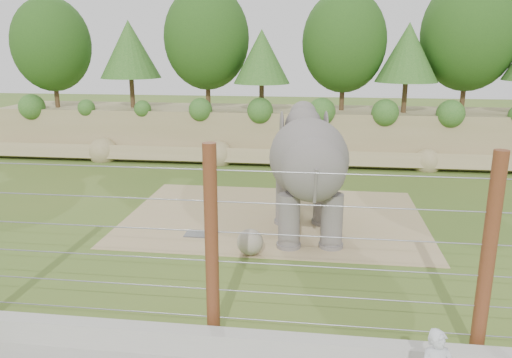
# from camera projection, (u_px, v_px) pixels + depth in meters

# --- Properties ---
(ground) EXTENTS (90.00, 90.00, 0.00)m
(ground) POSITION_uv_depth(u_px,v_px,m) (247.00, 251.00, 14.30)
(ground) COLOR #436524
(ground) RESTS_ON ground
(back_embankment) EXTENTS (30.00, 5.52, 8.77)m
(back_embankment) POSITION_uv_depth(u_px,v_px,m) (295.00, 81.00, 25.34)
(back_embankment) COLOR #938556
(back_embankment) RESTS_ON ground
(dirt_patch) EXTENTS (10.00, 7.00, 0.02)m
(dirt_patch) POSITION_uv_depth(u_px,v_px,m) (274.00, 217.00, 17.11)
(dirt_patch) COLOR tan
(dirt_patch) RESTS_ON ground
(drain_grate) EXTENTS (1.00, 0.60, 0.03)m
(drain_grate) POSITION_uv_depth(u_px,v_px,m) (201.00, 234.00, 15.48)
(drain_grate) COLOR #262628
(drain_grate) RESTS_ON dirt_patch
(elephant) EXTENTS (2.59, 4.91, 3.80)m
(elephant) POSITION_uv_depth(u_px,v_px,m) (308.00, 176.00, 15.02)
(elephant) COLOR #67615D
(elephant) RESTS_ON ground
(stone_ball) EXTENTS (0.74, 0.74, 0.74)m
(stone_ball) POSITION_uv_depth(u_px,v_px,m) (250.00, 242.00, 13.89)
(stone_ball) COLOR gray
(stone_ball) RESTS_ON dirt_patch
(retaining_wall) EXTENTS (26.00, 0.35, 0.50)m
(retaining_wall) POSITION_uv_depth(u_px,v_px,m) (208.00, 342.00, 9.45)
(retaining_wall) COLOR #A6A59A
(retaining_wall) RESTS_ON ground
(barrier_fence) EXTENTS (20.26, 0.26, 4.00)m
(barrier_fence) POSITION_uv_depth(u_px,v_px,m) (212.00, 246.00, 9.47)
(barrier_fence) COLOR #583113
(barrier_fence) RESTS_ON ground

